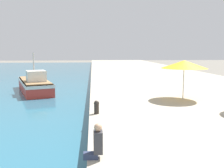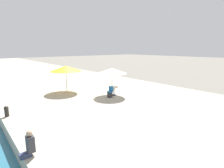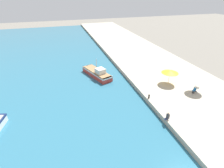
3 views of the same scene
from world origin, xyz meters
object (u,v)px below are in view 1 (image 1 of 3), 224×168
fishing_boat_mid (35,84)px  cafe_umbrella_white (184,64)px  person_at_quay (97,143)px  mooring_bollard (97,107)px

fishing_boat_mid → cafe_umbrella_white: bearing=-55.1°
cafe_umbrella_white → person_at_quay: cafe_umbrella_white is taller
fishing_boat_mid → mooring_bollard: bearing=-83.8°
fishing_boat_mid → mooring_bollard: 12.51m
cafe_umbrella_white → person_at_quay: 10.37m
cafe_umbrella_white → fishing_boat_mid: bearing=144.7°
fishing_boat_mid → person_at_quay: 17.21m
person_at_quay → mooring_bollard: (0.08, 5.10, -0.10)m
fishing_boat_mid → mooring_bollard: size_ratio=12.21×
fishing_boat_mid → cafe_umbrella_white: fishing_boat_mid is taller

